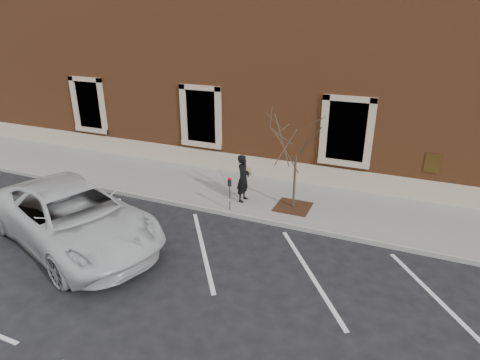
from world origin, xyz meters
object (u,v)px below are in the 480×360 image
at_px(man, 243,178).
at_px(white_truck, 73,217).
at_px(sapling, 297,141).
at_px(parking_meter, 230,188).

distance_m(man, white_truck, 5.67).
height_order(man, sapling, sapling).
distance_m(man, parking_meter, 0.89).
xyz_separation_m(parking_meter, white_truck, (-3.44, -3.52, -0.09)).
height_order(parking_meter, white_truck, white_truck).
bearing_deg(sapling, white_truck, -139.70).
bearing_deg(white_truck, sapling, -30.45).
relative_size(sapling, white_truck, 0.54).
xyz_separation_m(man, parking_meter, (-0.13, -0.88, -0.04)).
height_order(parking_meter, sapling, sapling).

